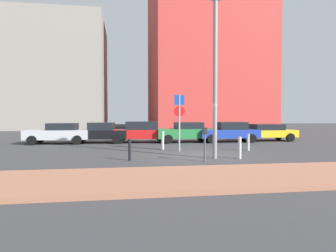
{
  "coord_description": "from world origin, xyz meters",
  "views": [
    {
      "loc": [
        -3.7,
        -14.05,
        1.95
      ],
      "look_at": [
        -1.02,
        3.27,
        1.36
      ],
      "focal_mm": 31.27,
      "sensor_mm": 36.0,
      "label": 1
    }
  ],
  "objects_px": {
    "parked_car_silver": "(59,133)",
    "parked_car_blue": "(229,132)",
    "parking_sign_post": "(179,116)",
    "parking_meter": "(205,140)",
    "parked_car_green": "(186,132)",
    "parked_car_red": "(141,132)",
    "traffic_bollard_mid": "(163,140)",
    "parked_car_yellow": "(266,132)",
    "traffic_bollard_edge": "(130,150)",
    "traffic_bollard_far": "(240,148)",
    "street_lamp": "(215,63)",
    "parked_car_black": "(100,133)",
    "traffic_bollard_near": "(248,142)"
  },
  "relations": [
    {
      "from": "parked_car_red",
      "to": "traffic_bollard_mid",
      "type": "bearing_deg",
      "value": -78.83
    },
    {
      "from": "parking_sign_post",
      "to": "parking_meter",
      "type": "xyz_separation_m",
      "value": [
        0.36,
        -3.85,
        -1.04
      ]
    },
    {
      "from": "parked_car_silver",
      "to": "parked_car_black",
      "type": "xyz_separation_m",
      "value": [
        2.81,
        0.17,
        0.0
      ]
    },
    {
      "from": "parking_sign_post",
      "to": "traffic_bollard_far",
      "type": "xyz_separation_m",
      "value": [
        2.18,
        -3.28,
        -1.48
      ]
    },
    {
      "from": "parked_car_silver",
      "to": "parked_car_red",
      "type": "distance_m",
      "value": 5.85
    },
    {
      "from": "parked_car_yellow",
      "to": "traffic_bollard_edge",
      "type": "bearing_deg",
      "value": -141.34
    },
    {
      "from": "parked_car_blue",
      "to": "traffic_bollard_far",
      "type": "relative_size",
      "value": 4.46
    },
    {
      "from": "parked_car_black",
      "to": "parked_car_green",
      "type": "height_order",
      "value": "parked_car_green"
    },
    {
      "from": "parked_car_green",
      "to": "parked_car_silver",
      "type": "bearing_deg",
      "value": 178.76
    },
    {
      "from": "parked_car_black",
      "to": "traffic_bollard_edge",
      "type": "relative_size",
      "value": 4.41
    },
    {
      "from": "parked_car_black",
      "to": "parked_car_yellow",
      "type": "relative_size",
      "value": 0.92
    },
    {
      "from": "parked_car_yellow",
      "to": "traffic_bollard_mid",
      "type": "xyz_separation_m",
      "value": [
        -8.91,
        -4.72,
        -0.18
      ]
    },
    {
      "from": "traffic_bollard_mid",
      "to": "traffic_bollard_edge",
      "type": "relative_size",
      "value": 1.12
    },
    {
      "from": "parked_car_red",
      "to": "parked_car_yellow",
      "type": "distance_m",
      "value": 9.86
    },
    {
      "from": "parked_car_silver",
      "to": "traffic_bollard_mid",
      "type": "height_order",
      "value": "parked_car_silver"
    },
    {
      "from": "parked_car_silver",
      "to": "traffic_bollard_far",
      "type": "distance_m",
      "value": 13.3
    },
    {
      "from": "street_lamp",
      "to": "traffic_bollard_edge",
      "type": "xyz_separation_m",
      "value": [
        -3.89,
        -0.05,
        -3.89
      ]
    },
    {
      "from": "parked_car_silver",
      "to": "street_lamp",
      "type": "distance_m",
      "value": 12.83
    },
    {
      "from": "parked_car_red",
      "to": "parking_sign_post",
      "type": "height_order",
      "value": "parking_sign_post"
    },
    {
      "from": "traffic_bollard_near",
      "to": "traffic_bollard_mid",
      "type": "bearing_deg",
      "value": 164.78
    },
    {
      "from": "parked_car_silver",
      "to": "parked_car_blue",
      "type": "relative_size",
      "value": 0.97
    },
    {
      "from": "traffic_bollard_far",
      "to": "traffic_bollard_edge",
      "type": "relative_size",
      "value": 1.07
    },
    {
      "from": "parked_car_silver",
      "to": "traffic_bollard_edge",
      "type": "relative_size",
      "value": 4.63
    },
    {
      "from": "parking_sign_post",
      "to": "parking_meter",
      "type": "distance_m",
      "value": 4.01
    },
    {
      "from": "parking_sign_post",
      "to": "traffic_bollard_edge",
      "type": "xyz_separation_m",
      "value": [
        -2.81,
        -3.03,
        -1.51
      ]
    },
    {
      "from": "traffic_bollard_far",
      "to": "parked_car_silver",
      "type": "bearing_deg",
      "value": 137.29
    },
    {
      "from": "parked_car_yellow",
      "to": "parking_sign_post",
      "type": "bearing_deg",
      "value": -144.89
    },
    {
      "from": "parked_car_black",
      "to": "parked_car_green",
      "type": "distance_m",
      "value": 6.4
    },
    {
      "from": "parked_car_black",
      "to": "parked_car_blue",
      "type": "distance_m",
      "value": 9.65
    },
    {
      "from": "street_lamp",
      "to": "parked_car_red",
      "type": "bearing_deg",
      "value": 107.93
    },
    {
      "from": "traffic_bollard_near",
      "to": "parking_meter",
      "type": "bearing_deg",
      "value": -135.11
    },
    {
      "from": "parked_car_black",
      "to": "street_lamp",
      "type": "relative_size",
      "value": 0.56
    },
    {
      "from": "parking_meter",
      "to": "traffic_bollard_near",
      "type": "distance_m",
      "value": 5.05
    },
    {
      "from": "parked_car_red",
      "to": "traffic_bollard_mid",
      "type": "relative_size",
      "value": 4.23
    },
    {
      "from": "parked_car_silver",
      "to": "parked_car_green",
      "type": "relative_size",
      "value": 0.97
    },
    {
      "from": "parked_car_green",
      "to": "parking_meter",
      "type": "distance_m",
      "value": 9.48
    },
    {
      "from": "street_lamp",
      "to": "traffic_bollard_far",
      "type": "height_order",
      "value": "street_lamp"
    },
    {
      "from": "parked_car_green",
      "to": "street_lamp",
      "type": "relative_size",
      "value": 0.61
    },
    {
      "from": "traffic_bollard_near",
      "to": "parked_car_yellow",
      "type": "bearing_deg",
      "value": 55.1
    },
    {
      "from": "traffic_bollard_far",
      "to": "parked_car_blue",
      "type": "bearing_deg",
      "value": 72.65
    },
    {
      "from": "parking_sign_post",
      "to": "street_lamp",
      "type": "bearing_deg",
      "value": -69.97
    },
    {
      "from": "parked_car_yellow",
      "to": "traffic_bollard_edge",
      "type": "relative_size",
      "value": 4.81
    },
    {
      "from": "traffic_bollard_edge",
      "to": "parking_sign_post",
      "type": "bearing_deg",
      "value": 47.21
    },
    {
      "from": "parked_car_green",
      "to": "parked_car_blue",
      "type": "height_order",
      "value": "parked_car_blue"
    },
    {
      "from": "parked_car_red",
      "to": "parking_sign_post",
      "type": "bearing_deg",
      "value": -73.18
    },
    {
      "from": "parked_car_blue",
      "to": "traffic_bollard_near",
      "type": "distance_m",
      "value": 5.64
    },
    {
      "from": "parked_car_silver",
      "to": "parked_car_black",
      "type": "relative_size",
      "value": 1.05
    },
    {
      "from": "parked_car_black",
      "to": "parked_car_yellow",
      "type": "distance_m",
      "value": 12.9
    },
    {
      "from": "street_lamp",
      "to": "traffic_bollard_near",
      "type": "height_order",
      "value": "street_lamp"
    },
    {
      "from": "parked_car_blue",
      "to": "parking_sign_post",
      "type": "bearing_deg",
      "value": -132.67
    }
  ]
}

